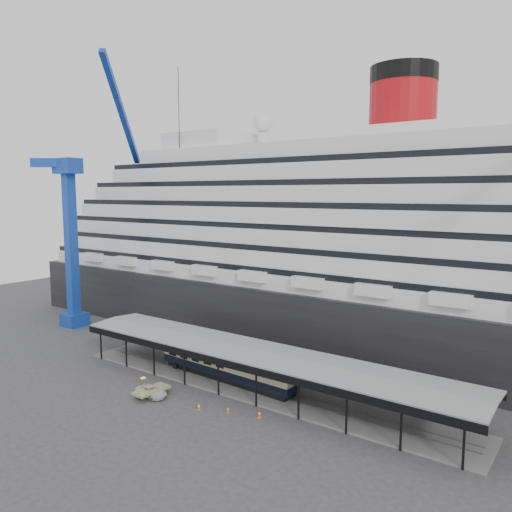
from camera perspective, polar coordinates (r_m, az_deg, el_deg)
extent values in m
plane|color=#333335|center=(62.22, -2.74, -16.43)|extent=(200.00, 200.00, 0.00)
cube|color=black|center=(86.71, 10.61, -6.21)|extent=(130.00, 30.00, 10.00)
cylinder|color=#A90D14|center=(82.28, 16.39, 15.64)|extent=(10.00, 10.00, 9.00)
cylinder|color=black|center=(83.23, 16.53, 19.21)|extent=(10.10, 10.10, 2.50)
sphere|color=silver|center=(94.28, 0.80, 14.99)|extent=(3.60, 3.60, 3.60)
cube|color=slate|center=(65.84, 0.07, -14.94)|extent=(56.00, 8.00, 0.24)
cube|color=slate|center=(65.24, -0.31, -15.00)|extent=(54.00, 0.08, 0.10)
cube|color=slate|center=(66.33, 0.44, -14.62)|extent=(54.00, 0.08, 0.10)
cube|color=black|center=(60.94, -2.46, -12.45)|extent=(56.00, 0.18, 0.90)
cube|color=black|center=(67.86, 2.33, -10.37)|extent=(56.00, 0.18, 0.90)
cube|color=slate|center=(64.11, 0.07, -10.74)|extent=(56.00, 9.00, 0.24)
cube|color=#163EAB|center=(100.97, -20.01, -6.83)|extent=(4.00, 4.00, 2.40)
cube|color=#163EAB|center=(98.60, -20.36, 1.21)|extent=(1.80, 1.80, 26.00)
cube|color=#163EAB|center=(98.26, -20.73, 9.59)|extent=(5.00, 3.20, 2.80)
cube|color=#163EAB|center=(95.97, -15.08, 15.52)|extent=(12.92, 17.86, 16.80)
cube|color=#163EAB|center=(99.61, -22.65, 9.81)|extent=(5.83, 4.75, 1.60)
cylinder|color=black|center=(92.70, -8.62, 6.31)|extent=(0.12, 0.12, 47.21)
imported|color=silver|center=(65.06, -11.88, -14.90)|extent=(4.60, 2.35, 1.24)
cube|color=black|center=(68.47, -3.38, -13.64)|extent=(20.71, 3.31, 0.69)
cube|color=black|center=(68.16, -3.39, -12.95)|extent=(21.71, 3.75, 1.08)
cube|color=beige|center=(67.77, -3.39, -12.01)|extent=(21.71, 3.79, 1.28)
cube|color=black|center=(67.50, -3.40, -11.34)|extent=(21.71, 3.75, 0.39)
cube|color=#E8520C|center=(59.85, -3.21, -17.42)|extent=(0.45, 0.45, 0.03)
cone|color=#E8520C|center=(59.71, -3.22, -17.13)|extent=(0.38, 0.38, 0.65)
cylinder|color=white|center=(59.69, -3.22, -17.08)|extent=(0.21, 0.21, 0.13)
cube|color=#DB5C0C|center=(60.74, -6.54, -17.07)|extent=(0.42, 0.42, 0.03)
cone|color=#DB5C0C|center=(60.57, -6.55, -16.72)|extent=(0.36, 0.36, 0.80)
cylinder|color=white|center=(60.54, -6.55, -16.65)|extent=(0.26, 0.26, 0.16)
cube|color=#F74D0D|center=(58.54, 0.40, -17.99)|extent=(0.52, 0.52, 0.03)
cone|color=#F74D0D|center=(58.36, 0.40, -17.62)|extent=(0.44, 0.44, 0.82)
cylinder|color=white|center=(58.33, 0.40, -17.55)|extent=(0.26, 0.26, 0.16)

